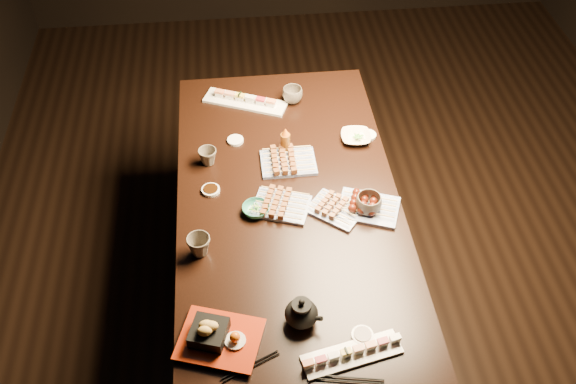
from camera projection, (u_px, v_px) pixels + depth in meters
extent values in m
plane|color=black|center=(352.00, 262.00, 3.33)|extent=(5.00, 5.00, 0.00)
cube|color=black|center=(289.00, 262.00, 2.85)|extent=(1.16, 1.91, 0.75)
imported|color=#2C896F|center=(256.00, 210.00, 2.54)|extent=(0.13, 0.13, 0.03)
imported|color=beige|center=(356.00, 137.00, 2.85)|extent=(0.14, 0.14, 0.03)
imported|color=brown|center=(199.00, 246.00, 2.38)|extent=(0.12, 0.12, 0.08)
imported|color=brown|center=(369.00, 204.00, 2.53)|extent=(0.13, 0.13, 0.08)
imported|color=brown|center=(208.00, 157.00, 2.73)|extent=(0.09, 0.09, 0.07)
imported|color=brown|center=(293.00, 95.00, 3.03)|extent=(0.12, 0.12, 0.08)
cylinder|color=#673B0D|center=(285.00, 140.00, 2.76)|extent=(0.05, 0.05, 0.13)
cylinder|color=white|center=(211.00, 190.00, 2.63)|extent=(0.09, 0.09, 0.01)
cylinder|color=white|center=(368.00, 135.00, 2.88)|extent=(0.07, 0.07, 0.01)
cylinder|color=white|center=(362.00, 335.00, 2.15)|extent=(0.09, 0.09, 0.01)
cylinder|color=white|center=(235.00, 140.00, 2.85)|extent=(0.08, 0.08, 0.01)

